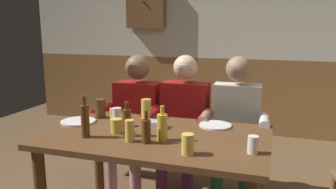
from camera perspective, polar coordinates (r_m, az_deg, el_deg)
The scene contains 22 objects.
back_wall_upper at distance 4.77m, azimuth 8.98°, elevation 13.89°, with size 5.79×0.12×1.30m, color beige.
back_wall_wainscot at distance 4.86m, azimuth 8.55°, elevation 0.01°, with size 5.79×0.12×1.03m, color brown.
dining_table at distance 2.39m, azimuth -1.97°, elevation -9.19°, with size 1.53×0.93×0.74m.
person_0 at distance 3.15m, azimuth -5.53°, elevation -3.23°, with size 0.56×0.53×1.21m.
person_1 at distance 3.01m, azimuth 2.55°, elevation -3.83°, with size 0.56×0.50×1.22m.
person_2 at distance 2.92m, azimuth 11.33°, elevation -4.53°, with size 0.55×0.52×1.22m.
condiment_caddy at distance 2.50m, azimuth -2.06°, elevation -5.04°, with size 0.14×0.10×0.05m, color #B2B7BC.
plate_0 at distance 2.56m, azimuth 7.98°, elevation -5.18°, with size 0.24×0.24×0.01m, color white.
plate_1 at distance 2.72m, azimuth -14.90°, elevation -4.42°, with size 0.27×0.27×0.01m, color white.
bottle_0 at distance 2.31m, azimuth -6.92°, elevation -4.62°, with size 0.06×0.06×0.24m.
bottle_1 at distance 2.21m, azimuth -0.97°, elevation -5.45°, with size 0.07×0.07×0.23m.
bottle_2 at distance 2.33m, azimuth -13.79°, elevation -4.27°, with size 0.06×0.06×0.28m.
bottle_3 at distance 2.17m, azimuth -3.78°, elevation -6.06°, with size 0.06×0.06×0.21m.
pint_glass_0 at distance 2.55m, azimuth -8.59°, elevation -3.78°, with size 0.07×0.07×0.14m, color white.
pint_glass_1 at distance 2.80m, azimuth -11.33°, elevation -2.33°, with size 0.08×0.08×0.15m, color #4C2D19.
pint_glass_2 at distance 1.99m, azimuth 3.34°, elevation -8.36°, with size 0.07×0.07×0.12m, color #E5C64C.
pint_glass_3 at distance 2.67m, azimuth -9.05°, elevation -3.44°, with size 0.07×0.07×0.11m, color #E5C64C.
pint_glass_4 at distance 2.40m, azimuth -8.67°, elevation -5.24°, with size 0.08×0.08×0.10m, color #E5C64C.
pint_glass_5 at distance 2.21m, azimuth -6.48°, elevation -6.09°, with size 0.06×0.06×0.14m, color #E5C64C.
pint_glass_6 at distance 2.75m, azimuth -3.70°, elevation -2.37°, with size 0.08×0.08×0.15m, color #E5C64C.
pint_glass_7 at distance 2.06m, azimuth 14.14°, elevation -8.21°, with size 0.06×0.06×0.11m, color white.
wall_dart_cabinet at distance 4.93m, azimuth -3.77°, elevation 15.20°, with size 0.56×0.15×0.70m.
Camera 1 is at (0.77, -2.22, 1.47)m, focal length 36.16 mm.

